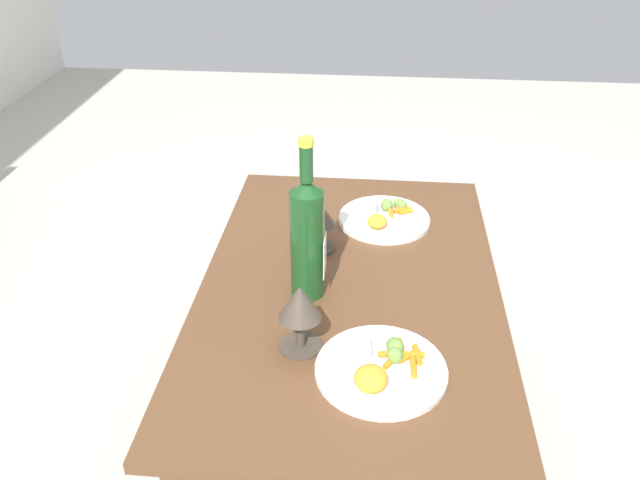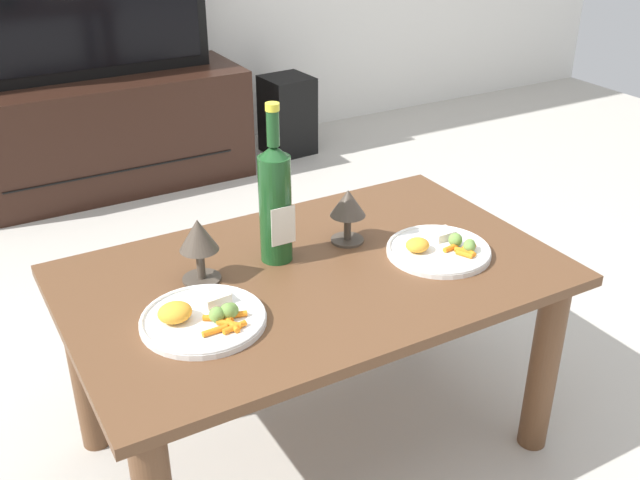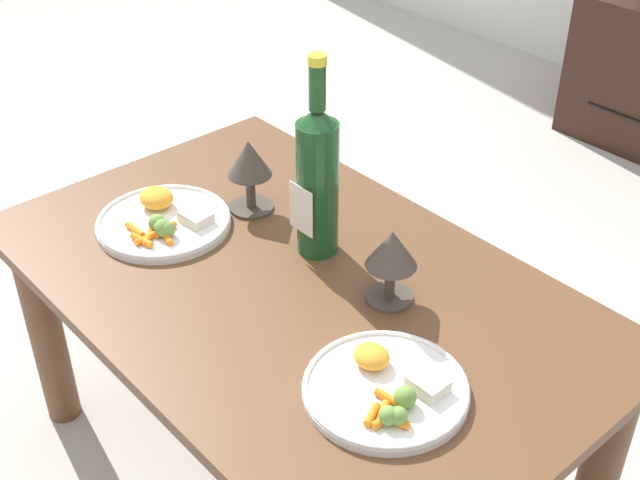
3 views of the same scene
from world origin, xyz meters
name	(u,v)px [view 1 (image 1 of 3)]	position (x,y,z in m)	size (l,w,h in m)	color
ground_plane	(346,437)	(0.00, 0.00, 0.00)	(6.40, 6.40, 0.00)	#B7B2A8
dining_table	(349,317)	(0.00, 0.00, 0.40)	(1.09, 0.67, 0.50)	brown
wine_bottle	(307,235)	(-0.05, 0.09, 0.65)	(0.07, 0.08, 0.37)	#19471E
goblet_left	(300,307)	(-0.23, 0.09, 0.60)	(0.08, 0.08, 0.15)	#473D33
goblet_right	(318,216)	(0.14, 0.09, 0.59)	(0.08, 0.08, 0.13)	#473D33
dinner_plate_left	(381,368)	(-0.29, -0.07, 0.51)	(0.25, 0.25, 0.05)	white
dinner_plate_right	(384,217)	(0.29, -0.07, 0.51)	(0.24, 0.24, 0.04)	white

